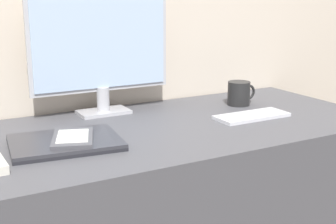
# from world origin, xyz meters

# --- Properties ---
(monitor) EXTENTS (0.52, 0.11, 0.44)m
(monitor) POSITION_xyz_m (-0.08, 0.46, 0.96)
(monitor) COLOR #B7B7BC
(monitor) RESTS_ON desk
(keyboard) EXTENTS (0.27, 0.11, 0.01)m
(keyboard) POSITION_xyz_m (0.35, 0.15, 0.73)
(keyboard) COLOR silver
(keyboard) RESTS_ON desk
(laptop) EXTENTS (0.33, 0.27, 0.02)m
(laptop) POSITION_xyz_m (-0.32, 0.16, 0.73)
(laptop) COLOR #232328
(laptop) RESTS_ON desk
(ereader) EXTENTS (0.17, 0.21, 0.01)m
(ereader) POSITION_xyz_m (-0.30, 0.15, 0.75)
(ereader) COLOR #4C4C51
(ereader) RESTS_ON laptop
(coffee_mug) EXTENTS (0.12, 0.09, 0.09)m
(coffee_mug) POSITION_xyz_m (0.43, 0.33, 0.77)
(coffee_mug) COLOR black
(coffee_mug) RESTS_ON desk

